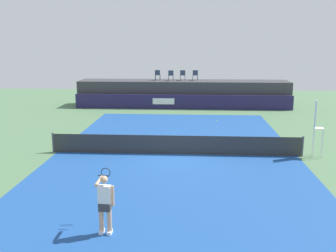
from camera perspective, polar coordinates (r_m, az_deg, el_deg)
name	(u,v)px	position (r m, az deg, el deg)	size (l,w,h in m)	color
ground_plane	(178,140)	(22.76, 1.40, -1.96)	(48.00, 48.00, 0.00)	#4C704C
court_inner	(175,154)	(19.86, 1.06, -4.03)	(12.00, 22.00, 0.00)	#1C478C
sponsor_wall	(183,102)	(32.95, 2.12, 3.46)	(18.00, 0.22, 1.20)	#231E4C
spectator_platform	(183,93)	(34.66, 2.22, 4.72)	(18.00, 2.80, 2.20)	#38383D
spectator_chair_far_left	(158,75)	(34.79, -1.50, 7.39)	(0.45, 0.45, 0.89)	#2D3D56
spectator_chair_left	(171,75)	(34.38, 0.41, 7.34)	(0.48, 0.48, 0.89)	#2D3D56
spectator_chair_center	(183,75)	(34.64, 2.12, 7.36)	(0.46, 0.46, 0.89)	#2D3D56
spectator_chair_right	(195,75)	(34.71, 3.92, 7.35)	(0.46, 0.46, 0.89)	#2D3D56
umpire_chair	(317,125)	(20.38, 20.56, 0.19)	(0.51, 0.51, 2.76)	white
tennis_net	(175,145)	(19.74, 1.07, -2.72)	(12.40, 0.02, 0.95)	#2D2D2D
net_post_near	(53,142)	(20.93, -16.15, -2.27)	(0.10, 0.10, 1.00)	#4C4C51
net_post_far	(303,146)	(20.43, 18.74, -2.78)	(0.10, 0.10, 1.00)	#4C4C51
tennis_player	(105,202)	(11.79, -9.04, -10.75)	(0.63, 1.16, 1.77)	white
tennis_ball	(217,121)	(28.06, 7.03, 0.71)	(0.07, 0.07, 0.07)	#D8EA33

